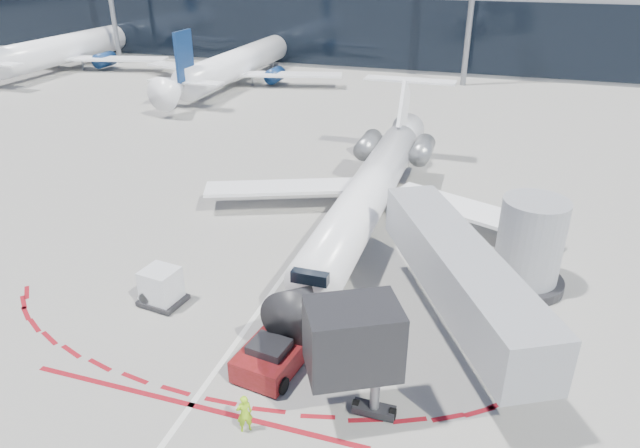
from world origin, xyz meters
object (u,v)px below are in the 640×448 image
(pushback_tug, at_px, (274,354))
(uld_container, at_px, (161,287))
(ramp_worker, at_px, (244,413))
(regional_jet, at_px, (372,187))

(pushback_tug, distance_m, uld_container, 7.43)
(uld_container, bearing_deg, ramp_worker, -33.37)
(pushback_tug, distance_m, ramp_worker, 3.54)
(regional_jet, height_order, ramp_worker, regional_jet)
(regional_jet, height_order, pushback_tug, regional_jet)
(regional_jet, height_order, uld_container, regional_jet)
(regional_jet, distance_m, uld_container, 14.41)
(pushback_tug, relative_size, ramp_worker, 3.54)
(ramp_worker, distance_m, uld_container, 9.53)
(pushback_tug, height_order, uld_container, uld_container)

